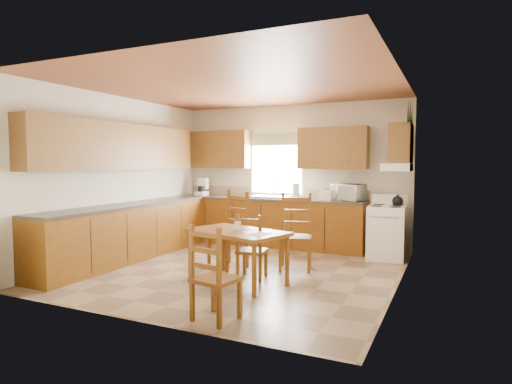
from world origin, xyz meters
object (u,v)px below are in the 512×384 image
at_px(microwave, 348,192).
at_px(chair_near_right, 216,273).
at_px(chair_near_left, 252,246).
at_px(chair_far_left, 228,230).
at_px(chair_far_right, 295,232).
at_px(dining_table, 237,257).
at_px(stove, 386,233).

distance_m(microwave, chair_near_right, 3.90).
bearing_deg(chair_near_right, chair_near_left, -68.46).
xyz_separation_m(chair_near_left, chair_far_left, (-0.60, 0.41, 0.13)).
height_order(microwave, chair_far_right, microwave).
bearing_deg(chair_near_left, chair_near_right, 93.51).
xyz_separation_m(dining_table, chair_far_left, (-0.51, 0.67, 0.22)).
height_order(dining_table, chair_far_left, chair_far_left).
xyz_separation_m(microwave, chair_far_right, (-0.42, -1.56, -0.51)).
height_order(dining_table, chair_near_left, chair_near_left).
bearing_deg(chair_far_left, dining_table, -32.28).
bearing_deg(chair_near_right, chair_far_left, -55.16).
relative_size(dining_table, chair_near_left, 1.46).
relative_size(chair_near_left, chair_far_right, 0.79).
bearing_deg(dining_table, microwave, 88.12).
relative_size(chair_near_right, chair_far_right, 0.87).
height_order(chair_near_right, chair_far_right, chair_far_right).
distance_m(stove, chair_near_right, 3.75).
bearing_deg(chair_far_right, chair_far_left, -178.51).
height_order(chair_near_left, chair_far_right, chair_far_right).
relative_size(stove, microwave, 1.75).
bearing_deg(chair_far_right, chair_near_right, -106.97).
height_order(stove, chair_near_right, chair_near_right).
bearing_deg(microwave, dining_table, -91.39).
bearing_deg(chair_near_right, microwave, -87.55).
distance_m(stove, chair_far_left, 2.64).
distance_m(chair_near_right, chair_far_left, 2.18).
xyz_separation_m(dining_table, chair_near_left, (0.09, 0.26, 0.10)).
distance_m(microwave, chair_near_left, 2.49).
bearing_deg(chair_near_left, stove, -135.41).
distance_m(microwave, chair_far_left, 2.38).
bearing_deg(microwave, chair_near_left, -91.37).
xyz_separation_m(stove, chair_far_right, (-1.13, -1.29, 0.13)).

